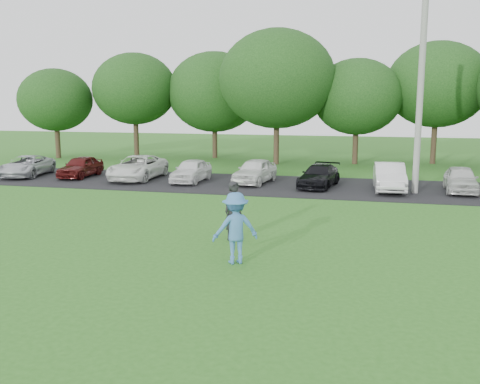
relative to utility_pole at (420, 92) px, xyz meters
The scene contains 7 objects.
ground 14.35m from the utility_pole, 116.13° to the right, with size 100.00×100.00×0.00m, color #2A641C.
parking_lot 7.53m from the utility_pole, behind, with size 32.00×6.50×0.03m, color black.
utility_pole is the anchor object (origin of this frame).
frisbee_player 13.58m from the utility_pole, 113.99° to the right, with size 1.39×1.18×2.20m.
camera_bystander 11.96m from the utility_pole, 121.24° to the right, with size 0.78×0.71×1.80m.
parked_cars 7.93m from the utility_pole, behind, with size 30.68×4.73×1.26m.
tree_row 11.45m from the utility_pole, 113.10° to the left, with size 42.39×9.85×8.64m.
Camera 1 is at (3.99, -12.76, 4.22)m, focal length 40.00 mm.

